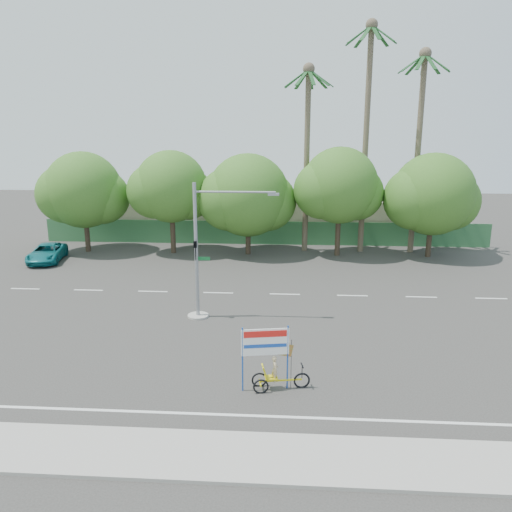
{
  "coord_description": "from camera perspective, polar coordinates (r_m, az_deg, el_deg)",
  "views": [
    {
      "loc": [
        2.14,
        -20.33,
        9.43
      ],
      "look_at": [
        0.59,
        3.31,
        3.5
      ],
      "focal_mm": 35.0,
      "sensor_mm": 36.0,
      "label": 1
    }
  ],
  "objects": [
    {
      "name": "tree_right",
      "position": [
        38.75,
        9.46,
        7.65
      ],
      "size": [
        6.9,
        5.8,
        8.36
      ],
      "color": "#473828",
      "rests_on": "ground"
    },
    {
      "name": "tree_far_right",
      "position": [
        40.11,
        19.48,
        6.4
      ],
      "size": [
        7.38,
        6.2,
        7.94
      ],
      "color": "#473828",
      "rests_on": "ground"
    },
    {
      "name": "building_left",
      "position": [
        48.47,
        -10.84,
        4.98
      ],
      "size": [
        12.0,
        8.0,
        4.0
      ],
      "primitive_type": "cube",
      "color": "beige",
      "rests_on": "ground"
    },
    {
      "name": "palm_short",
      "position": [
        39.86,
        5.86,
        13.16
      ],
      "size": [
        3.73,
        3.79,
        14.45
      ],
      "color": "#70604C",
      "rests_on": "ground"
    },
    {
      "name": "palm_tall",
      "position": [
        40.27,
        12.57,
        15.2
      ],
      "size": [
        3.73,
        3.79,
        17.45
      ],
      "color": "#70604C",
      "rests_on": "ground"
    },
    {
      "name": "tree_left",
      "position": [
        39.66,
        -9.75,
        7.52
      ],
      "size": [
        6.66,
        5.6,
        8.07
      ],
      "color": "#473828",
      "rests_on": "ground"
    },
    {
      "name": "sidewalk_near",
      "position": [
        16.03,
        -4.99,
        -21.77
      ],
      "size": [
        50.0,
        2.4,
        0.12
      ],
      "primitive_type": "cube",
      "color": "gray",
      "rests_on": "ground"
    },
    {
      "name": "fence",
      "position": [
        42.73,
        0.81,
        2.66
      ],
      "size": [
        38.0,
        0.08,
        2.0
      ],
      "primitive_type": "cube",
      "color": "#336B3D",
      "rests_on": "ground"
    },
    {
      "name": "tree_center",
      "position": [
        38.79,
        -1.0,
        6.69
      ],
      "size": [
        7.62,
        6.4,
        7.85
      ],
      "color": "#473828",
      "rests_on": "ground"
    },
    {
      "name": "pickup_truck",
      "position": [
        40.26,
        -22.78,
        0.33
      ],
      "size": [
        2.98,
        4.97,
        1.29
      ],
      "primitive_type": "imported",
      "rotation": [
        0.0,
        0.0,
        0.19
      ],
      "color": "#106B70",
      "rests_on": "ground"
    },
    {
      "name": "building_right",
      "position": [
        47.32,
        10.85,
        4.51
      ],
      "size": [
        14.0,
        8.0,
        3.6
      ],
      "primitive_type": "cube",
      "color": "beige",
      "rests_on": "ground"
    },
    {
      "name": "traffic_signal",
      "position": [
        25.54,
        -6.15,
        -0.8
      ],
      "size": [
        4.72,
        1.1,
        7.0
      ],
      "color": "gray",
      "rests_on": "ground"
    },
    {
      "name": "tree_far_left",
      "position": [
        41.87,
        -19.16,
        6.88
      ],
      "size": [
        7.14,
        6.0,
        7.96
      ],
      "color": "#473828",
      "rests_on": "ground"
    },
    {
      "name": "ground",
      "position": [
        22.51,
        -2.09,
        -10.72
      ],
      "size": [
        120.0,
        120.0,
        0.0
      ],
      "primitive_type": "plane",
      "color": "#33302D",
      "rests_on": "ground"
    },
    {
      "name": "palm_mid",
      "position": [
        41.03,
        18.16,
        13.33
      ],
      "size": [
        3.73,
        3.79,
        15.45
      ],
      "color": "#70604C",
      "rests_on": "ground"
    },
    {
      "name": "trike_billboard",
      "position": [
        18.98,
        1.81,
        -12.22
      ],
      "size": [
        2.58,
        0.83,
        2.56
      ],
      "rotation": [
        0.0,
        0.0,
        0.17
      ],
      "color": "black",
      "rests_on": "ground"
    }
  ]
}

